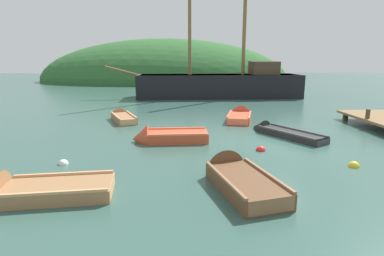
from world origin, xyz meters
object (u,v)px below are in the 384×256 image
object	(u,v)px
rowboat_outer_left	(34,194)
rowboat_far	(280,133)
sailing_ship	(220,88)
buoy_red	(261,151)
buoy_white	(63,164)
rowboat_near_dock	(122,118)
rowboat_portside	(237,179)
buoy_yellow	(354,167)
rowboat_outer_right	(165,138)
rowboat_center	(240,117)

from	to	relation	value
rowboat_outer_left	rowboat_far	size ratio (longest dim) A/B	0.89
sailing_ship	buoy_red	size ratio (longest dim) A/B	46.89
rowboat_outer_left	buoy_white	world-z (taller)	rowboat_outer_left
rowboat_outer_left	rowboat_far	world-z (taller)	rowboat_outer_left
buoy_red	rowboat_near_dock	bearing A→B (deg)	135.10
rowboat_near_dock	buoy_red	xyz separation A→B (m)	(6.15, -6.13, -0.11)
rowboat_portside	buoy_white	xyz separation A→B (m)	(-5.32, 1.89, -0.14)
sailing_ship	buoy_yellow	bearing A→B (deg)	95.17
rowboat_outer_left	buoy_white	xyz separation A→B (m)	(-0.16, 2.51, -0.11)
rowboat_outer_right	buoy_white	xyz separation A→B (m)	(-3.21, -2.69, -0.14)
rowboat_outer_left	rowboat_center	world-z (taller)	rowboat_outer_left
rowboat_near_dock	rowboat_outer_right	xyz separation A→B (m)	(2.55, -4.63, 0.02)
rowboat_center	buoy_white	world-z (taller)	rowboat_center
rowboat_outer_left	rowboat_near_dock	size ratio (longest dim) A/B	1.07
rowboat_center	rowboat_far	size ratio (longest dim) A/B	0.84
buoy_white	rowboat_outer_right	bearing A→B (deg)	40.05
rowboat_portside	buoy_yellow	world-z (taller)	rowboat_portside
rowboat_near_dock	rowboat_center	distance (m)	6.55
rowboat_near_dock	rowboat_portside	bearing A→B (deg)	-174.48
rowboat_center	rowboat_outer_right	world-z (taller)	rowboat_outer_right
buoy_red	rowboat_far	bearing A→B (deg)	57.48
sailing_ship	buoy_yellow	xyz separation A→B (m)	(1.84, -17.91, -0.78)
rowboat_near_dock	rowboat_center	size ratio (longest dim) A/B	1.00
rowboat_far	buoy_white	xyz separation A→B (m)	(-8.30, -3.54, -0.08)
buoy_white	buoy_red	world-z (taller)	buoy_red
buoy_red	rowboat_outer_right	bearing A→B (deg)	157.37
rowboat_portside	rowboat_near_dock	world-z (taller)	rowboat_portside
rowboat_far	rowboat_outer_right	bearing A→B (deg)	68.31
sailing_ship	buoy_white	world-z (taller)	sailing_ship
rowboat_portside	rowboat_outer_left	bearing A→B (deg)	83.10
rowboat_outer_right	buoy_white	world-z (taller)	rowboat_outer_right
sailing_ship	rowboat_outer_right	bearing A→B (deg)	73.00
buoy_red	rowboat_portside	bearing A→B (deg)	-115.69
buoy_white	buoy_red	xyz separation A→B (m)	(6.80, 1.20, 0.00)
buoy_white	sailing_ship	bearing A→B (deg)	66.59
buoy_yellow	rowboat_center	bearing A→B (deg)	105.00
rowboat_outer_left	rowboat_outer_right	xyz separation A→B (m)	(3.04, 5.20, 0.03)
rowboat_far	sailing_ship	bearing A→B (deg)	-27.65
rowboat_near_dock	buoy_white	size ratio (longest dim) A/B	9.69
rowboat_near_dock	rowboat_far	distance (m)	8.53
rowboat_portside	buoy_red	distance (m)	3.43
buoy_red	sailing_ship	bearing A→B (deg)	87.64
rowboat_near_dock	rowboat_center	bearing A→B (deg)	-112.83
rowboat_portside	buoy_red	size ratio (longest dim) A/B	9.69
sailing_ship	rowboat_outer_left	size ratio (longest dim) A/B	4.97
buoy_white	buoy_red	distance (m)	6.91
rowboat_center	buoy_white	size ratio (longest dim) A/B	9.73
rowboat_far	buoy_white	bearing A→B (deg)	81.97
sailing_ship	rowboat_outer_left	bearing A→B (deg)	69.03
rowboat_center	rowboat_outer_right	bearing A→B (deg)	153.32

